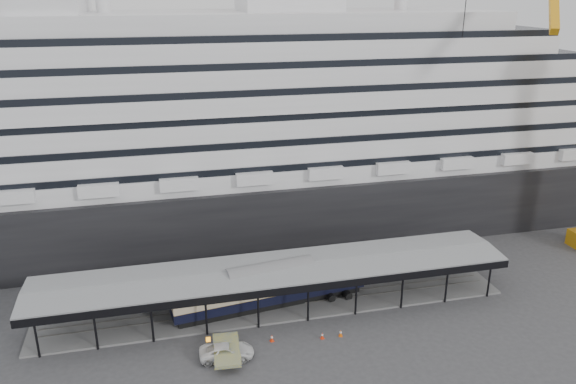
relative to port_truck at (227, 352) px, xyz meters
The scene contains 8 objects.
ground 8.12m from the port_truck, 28.20° to the left, with size 200.00×200.00×0.00m, color #38383A.
cruise_ship 40.53m from the port_truck, 78.68° to the left, with size 130.00×30.00×43.90m.
platform_canopy 11.44m from the port_truck, 51.08° to the left, with size 56.00×9.18×5.30m.
port_truck is the anchor object (origin of this frame).
pullman_carriage 11.15m from the port_truck, 53.51° to the left, with size 23.85×6.17×23.23m.
traffic_cone_left 5.45m from the port_truck, 19.02° to the left, with size 0.54×0.54×0.83m.
traffic_cone_mid 10.64m from the port_truck, ahead, with size 0.49×0.49×0.76m.
traffic_cone_right 12.72m from the port_truck, ahead, with size 0.51×0.51×0.81m.
Camera 1 is at (-12.44, -52.63, 35.96)m, focal length 35.00 mm.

